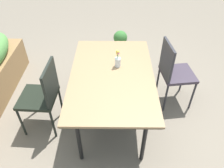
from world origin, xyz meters
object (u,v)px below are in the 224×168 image
at_px(dining_table, 112,78).
at_px(potted_plant, 120,42).
at_px(chair_far_side, 43,94).
at_px(chair_near_right, 173,70).
at_px(flower_vase, 118,60).

height_order(dining_table, potted_plant, dining_table).
distance_m(chair_far_side, potted_plant, 2.05).
bearing_deg(chair_near_right, potted_plant, -160.37).
height_order(chair_near_right, flower_vase, flower_vase).
xyz_separation_m(dining_table, potted_plant, (1.66, -0.14, -0.46)).
bearing_deg(dining_table, chair_far_side, 98.80).
height_order(chair_near_right, chair_far_side, chair_near_right).
bearing_deg(flower_vase, dining_table, 157.44).
relative_size(chair_far_side, flower_vase, 4.20).
height_order(flower_vase, potted_plant, flower_vase).
relative_size(dining_table, chair_far_side, 1.62).
height_order(dining_table, flower_vase, flower_vase).
bearing_deg(chair_far_side, chair_near_right, -71.08).
bearing_deg(chair_far_side, dining_table, -78.12).
bearing_deg(dining_table, flower_vase, -22.56).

